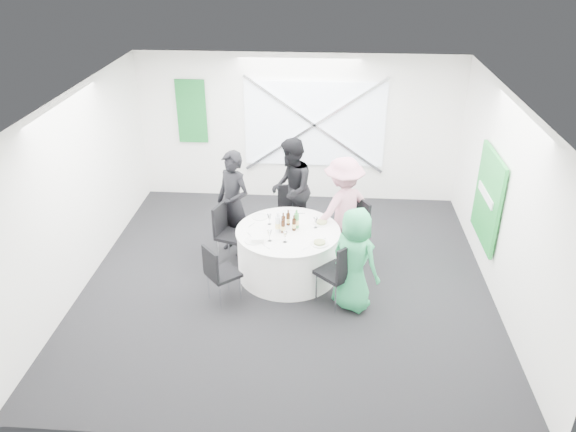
# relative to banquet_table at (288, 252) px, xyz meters

# --- Properties ---
(floor) EXTENTS (6.00, 6.00, 0.00)m
(floor) POSITION_rel_banquet_table_xyz_m (0.00, -0.20, -0.38)
(floor) COLOR black
(floor) RESTS_ON ground
(ceiling) EXTENTS (6.00, 6.00, 0.00)m
(ceiling) POSITION_rel_banquet_table_xyz_m (0.00, -0.20, 2.42)
(ceiling) COLOR silver
(ceiling) RESTS_ON wall_back
(wall_back) EXTENTS (6.00, 0.00, 6.00)m
(wall_back) POSITION_rel_banquet_table_xyz_m (0.00, 2.80, 1.02)
(wall_back) COLOR white
(wall_back) RESTS_ON floor
(wall_front) EXTENTS (6.00, 0.00, 6.00)m
(wall_front) POSITION_rel_banquet_table_xyz_m (0.00, -3.20, 1.02)
(wall_front) COLOR white
(wall_front) RESTS_ON floor
(wall_left) EXTENTS (0.00, 6.00, 6.00)m
(wall_left) POSITION_rel_banquet_table_xyz_m (-3.00, -0.20, 1.02)
(wall_left) COLOR white
(wall_left) RESTS_ON floor
(wall_right) EXTENTS (0.00, 6.00, 6.00)m
(wall_right) POSITION_rel_banquet_table_xyz_m (3.00, -0.20, 1.02)
(wall_right) COLOR white
(wall_right) RESTS_ON floor
(window_panel) EXTENTS (2.60, 0.03, 1.60)m
(window_panel) POSITION_rel_banquet_table_xyz_m (0.30, 2.76, 1.12)
(window_panel) COLOR white
(window_panel) RESTS_ON wall_back
(window_brace_a) EXTENTS (2.63, 0.05, 1.84)m
(window_brace_a) POSITION_rel_banquet_table_xyz_m (0.30, 2.72, 1.12)
(window_brace_a) COLOR silver
(window_brace_a) RESTS_ON window_panel
(window_brace_b) EXTENTS (2.63, 0.05, 1.84)m
(window_brace_b) POSITION_rel_banquet_table_xyz_m (0.30, 2.72, 1.12)
(window_brace_b) COLOR silver
(window_brace_b) RESTS_ON window_panel
(green_banner) EXTENTS (0.55, 0.04, 1.20)m
(green_banner) POSITION_rel_banquet_table_xyz_m (-2.00, 2.75, 1.32)
(green_banner) COLOR #166E2E
(green_banner) RESTS_ON wall_back
(green_sign) EXTENTS (0.05, 1.20, 1.40)m
(green_sign) POSITION_rel_banquet_table_xyz_m (2.94, 0.40, 0.82)
(green_sign) COLOR #1A8F32
(green_sign) RESTS_ON wall_right
(banquet_table) EXTENTS (1.56, 1.56, 0.76)m
(banquet_table) POSITION_rel_banquet_table_xyz_m (0.00, 0.00, 0.00)
(banquet_table) COLOR white
(banquet_table) RESTS_ON floor
(chair_back) EXTENTS (0.43, 0.44, 0.90)m
(chair_back) POSITION_rel_banquet_table_xyz_m (-0.07, 1.21, 0.15)
(chair_back) COLOR black
(chair_back) RESTS_ON floor
(chair_back_left) EXTENTS (0.56, 0.56, 0.97)m
(chair_back_left) POSITION_rel_banquet_table_xyz_m (-0.98, 0.32, 0.19)
(chair_back_left) COLOR black
(chair_back_left) RESTS_ON floor
(chair_back_right) EXTENTS (0.63, 0.62, 1.01)m
(chair_back_right) POSITION_rel_banquet_table_xyz_m (1.01, 0.55, 0.21)
(chair_back_right) COLOR black
(chair_back_right) RESTS_ON floor
(chair_front_right) EXTENTS (0.66, 0.66, 1.02)m
(chair_front_right) POSITION_rel_banquet_table_xyz_m (0.78, -0.76, 0.22)
(chair_front_right) COLOR black
(chair_front_right) RESTS_ON floor
(chair_front_left) EXTENTS (0.58, 0.57, 0.90)m
(chair_front_left) POSITION_rel_banquet_table_xyz_m (-0.92, -0.80, 0.14)
(chair_front_left) COLOR black
(chair_front_left) RESTS_ON floor
(person_man_back_left) EXTENTS (0.75, 0.70, 1.73)m
(person_man_back_left) POSITION_rel_banquet_table_xyz_m (-0.92, 0.63, 0.48)
(person_man_back_left) COLOR black
(person_man_back_left) RESTS_ON floor
(person_man_back) EXTENTS (0.49, 0.86, 1.75)m
(person_man_back) POSITION_rel_banquet_table_xyz_m (-0.03, 1.21, 0.50)
(person_man_back) COLOR black
(person_man_back) RESTS_ON floor
(person_woman_pink) EXTENTS (1.18, 1.06, 1.69)m
(person_woman_pink) POSITION_rel_banquet_table_xyz_m (0.82, 0.60, 0.47)
(person_woman_pink) COLOR pink
(person_woman_pink) RESTS_ON floor
(person_woman_green) EXTENTS (0.88, 0.84, 1.51)m
(person_woman_green) POSITION_rel_banquet_table_xyz_m (0.96, -0.76, 0.38)
(person_woman_green) COLOR #2B9E5D
(person_woman_green) RESTS_ON floor
(plate_back) EXTENTS (0.29, 0.29, 0.01)m
(plate_back) POSITION_rel_banquet_table_xyz_m (-0.03, 0.51, 0.39)
(plate_back) COLOR white
(plate_back) RESTS_ON banquet_table
(plate_back_left) EXTENTS (0.25, 0.25, 0.01)m
(plate_back_left) POSITION_rel_banquet_table_xyz_m (-0.47, 0.39, 0.39)
(plate_back_left) COLOR white
(plate_back_left) RESTS_ON banquet_table
(plate_back_right) EXTENTS (0.25, 0.25, 0.04)m
(plate_back_right) POSITION_rel_banquet_table_xyz_m (0.50, 0.25, 0.40)
(plate_back_right) COLOR white
(plate_back_right) RESTS_ON banquet_table
(plate_front_right) EXTENTS (0.26, 0.26, 0.04)m
(plate_front_right) POSITION_rel_banquet_table_xyz_m (0.48, -0.37, 0.40)
(plate_front_right) COLOR white
(plate_front_right) RESTS_ON banquet_table
(plate_front_left) EXTENTS (0.26, 0.26, 0.01)m
(plate_front_left) POSITION_rel_banquet_table_xyz_m (-0.47, -0.35, 0.39)
(plate_front_left) COLOR white
(plate_front_left) RESTS_ON banquet_table
(napkin) EXTENTS (0.20, 0.15, 0.05)m
(napkin) POSITION_rel_banquet_table_xyz_m (-0.41, -0.37, 0.42)
(napkin) COLOR white
(napkin) RESTS_ON plate_front_left
(beer_bottle_a) EXTENTS (0.06, 0.06, 0.25)m
(beer_bottle_a) POSITION_rel_banquet_table_xyz_m (-0.08, 0.08, 0.47)
(beer_bottle_a) COLOR #391B0A
(beer_bottle_a) RESTS_ON banquet_table
(beer_bottle_b) EXTENTS (0.06, 0.06, 0.25)m
(beer_bottle_b) POSITION_rel_banquet_table_xyz_m (-0.01, 0.17, 0.47)
(beer_bottle_b) COLOR #391B0A
(beer_bottle_b) RESTS_ON banquet_table
(beer_bottle_c) EXTENTS (0.06, 0.06, 0.24)m
(beer_bottle_c) POSITION_rel_banquet_table_xyz_m (0.09, 0.01, 0.47)
(beer_bottle_c) COLOR #391B0A
(beer_bottle_c) RESTS_ON banquet_table
(beer_bottle_d) EXTENTS (0.06, 0.06, 0.25)m
(beer_bottle_d) POSITION_rel_banquet_table_xyz_m (-0.07, -0.07, 0.48)
(beer_bottle_d) COLOR #391B0A
(beer_bottle_d) RESTS_ON banquet_table
(green_water_bottle) EXTENTS (0.08, 0.08, 0.29)m
(green_water_bottle) POSITION_rel_banquet_table_xyz_m (0.12, 0.10, 0.49)
(green_water_bottle) COLOR green
(green_water_bottle) RESTS_ON banquet_table
(clear_water_bottle) EXTENTS (0.08, 0.08, 0.31)m
(clear_water_bottle) POSITION_rel_banquet_table_xyz_m (-0.15, -0.04, 0.50)
(clear_water_bottle) COLOR silver
(clear_water_bottle) RESTS_ON banquet_table
(wine_glass_a) EXTENTS (0.07, 0.07, 0.17)m
(wine_glass_a) POSITION_rel_banquet_table_xyz_m (0.41, 0.11, 0.50)
(wine_glass_a) COLOR white
(wine_glass_a) RESTS_ON banquet_table
(wine_glass_b) EXTENTS (0.07, 0.07, 0.17)m
(wine_glass_b) POSITION_rel_banquet_table_xyz_m (-0.29, 0.17, 0.50)
(wine_glass_b) COLOR white
(wine_glass_b) RESTS_ON banquet_table
(wine_glass_c) EXTENTS (0.07, 0.07, 0.17)m
(wine_glass_c) POSITION_rel_banquet_table_xyz_m (-0.24, -0.33, 0.50)
(wine_glass_c) COLOR white
(wine_glass_c) RESTS_ON banquet_table
(wine_glass_d) EXTENTS (0.07, 0.07, 0.17)m
(wine_glass_d) POSITION_rel_banquet_table_xyz_m (-0.02, -0.35, 0.50)
(wine_glass_d) COLOR white
(wine_glass_d) RESTS_ON banquet_table
(fork_a) EXTENTS (0.15, 0.02, 0.01)m
(fork_a) POSITION_rel_banquet_table_xyz_m (0.15, 0.56, 0.38)
(fork_a) COLOR silver
(fork_a) RESTS_ON banquet_table
(knife_a) EXTENTS (0.15, 0.02, 0.01)m
(knife_a) POSITION_rel_banquet_table_xyz_m (-0.15, 0.56, 0.38)
(knife_a) COLOR silver
(knife_a) RESTS_ON banquet_table
(fork_b) EXTENTS (0.11, 0.12, 0.01)m
(fork_b) POSITION_rel_banquet_table_xyz_m (0.29, -0.50, 0.38)
(fork_b) COLOR silver
(fork_b) RESTS_ON banquet_table
(knife_b) EXTENTS (0.12, 0.12, 0.01)m
(knife_b) POSITION_rel_banquet_table_xyz_m (0.51, -0.26, 0.38)
(knife_b) COLOR silver
(knife_b) RESTS_ON banquet_table
(fork_c) EXTENTS (0.08, 0.14, 0.01)m
(fork_c) POSITION_rel_banquet_table_xyz_m (-0.43, 0.38, 0.38)
(fork_c) COLOR silver
(fork_c) RESTS_ON banquet_table
(knife_c) EXTENTS (0.09, 0.14, 0.01)m
(knife_c) POSITION_rel_banquet_table_xyz_m (-0.56, 0.12, 0.38)
(knife_c) COLOR silver
(knife_c) RESTS_ON banquet_table
(fork_d) EXTENTS (0.10, 0.13, 0.01)m
(fork_d) POSITION_rel_banquet_table_xyz_m (-0.54, -0.19, 0.38)
(fork_d) COLOR silver
(fork_d) RESTS_ON banquet_table
(knife_d) EXTENTS (0.12, 0.12, 0.01)m
(knife_d) POSITION_rel_banquet_table_xyz_m (-0.27, -0.51, 0.38)
(knife_d) COLOR silver
(knife_d) RESTS_ON banquet_table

